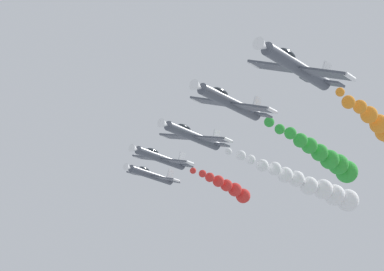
{
  "coord_description": "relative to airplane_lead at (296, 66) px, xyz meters",
  "views": [
    {
      "loc": [
        -53.78,
        70.84,
        37.22
      ],
      "look_at": [
        0.0,
        0.0,
        66.62
      ],
      "focal_mm": 77.51,
      "sensor_mm": 36.0,
      "label": 1
    }
  ],
  "objects": [
    {
      "name": "airplane_lead",
      "position": [
        0.0,
        0.0,
        0.0
      ],
      "size": [
        9.07,
        10.35,
        3.73
      ],
      "rotation": [
        0.0,
        -0.36,
        0.0
      ],
      "color": "#474C56"
    },
    {
      "name": "airplane_right_inner",
      "position": [
        23.22,
        -16.98,
        3.35
      ],
      "size": [
        9.36,
        10.35,
        3.16
      ],
      "rotation": [
        0.0,
        -0.24,
        0.0
      ],
      "color": "#474C56"
    },
    {
      "name": "airplane_left_outer",
      "position": [
        35.38,
        -26.08,
        5.14
      ],
      "size": [
        9.32,
        10.35,
        3.24
      ],
      "rotation": [
        0.0,
        -0.26,
        0.0
      ],
      "color": "#474C56"
    },
    {
      "name": "airplane_right_outer",
      "position": [
        46.17,
        -37.03,
        7.11
      ],
      "size": [
        9.28,
        10.35,
        3.32
      ],
      "rotation": [
        0.0,
        -0.28,
        0.0
      ],
      "color": "#474C56"
    },
    {
      "name": "smoke_trail_left_inner",
      "position": [
        11.39,
        -26.59,
        0.75
      ],
      "size": [
        2.62,
        18.05,
        3.45
      ],
      "color": "green"
    },
    {
      "name": "airplane_left_inner",
      "position": [
        11.5,
        -7.32,
        1.82
      ],
      "size": [
        9.15,
        10.35,
        3.52
      ],
      "rotation": [
        0.0,
        -0.33,
        0.0
      ],
      "color": "#474C56"
    },
    {
      "name": "smoke_trail_left_outer",
      "position": [
        35.32,
        -41.93,
        4.4
      ],
      "size": [
        2.16,
        13.38,
        2.89
      ],
      "color": "red"
    },
    {
      "name": "smoke_trail_right_inner",
      "position": [
        20.15,
        -40.11,
        1.59
      ],
      "size": [
        6.72,
        22.82,
        4.66
      ],
      "color": "white"
    }
  ]
}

